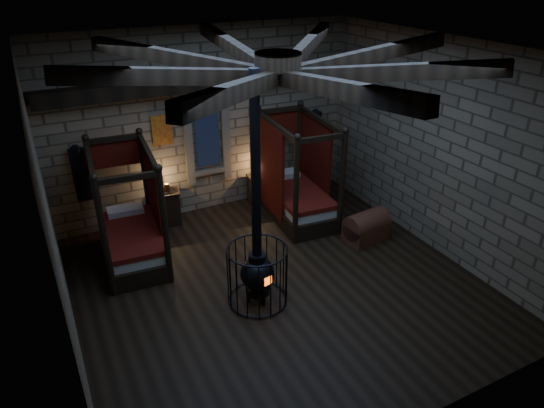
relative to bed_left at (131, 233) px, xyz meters
name	(u,v)px	position (x,y,z in m)	size (l,w,h in m)	color
room	(275,80)	(2.16, -2.00, 3.19)	(7.02, 7.02, 4.29)	black
bed_left	(131,233)	(0.00, 0.00, 0.00)	(1.31, 2.24, 2.26)	black
bed_right	(295,193)	(3.78, 0.10, 0.02)	(1.35, 2.31, 2.32)	black
trunk_left	(131,267)	(-0.20, -0.68, -0.33)	(0.72, 0.46, 0.52)	brown
trunk_right	(366,227)	(4.59, -1.56, -0.26)	(0.98, 0.69, 0.67)	brown
nightstand_left	(169,207)	(1.06, 1.04, -0.14)	(0.58, 0.56, 0.99)	black
nightstand_right	(258,189)	(3.26, 1.02, -0.18)	(0.50, 0.48, 0.81)	black
stove	(257,271)	(1.63, -2.39, 0.08)	(1.05, 1.05, 4.05)	black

